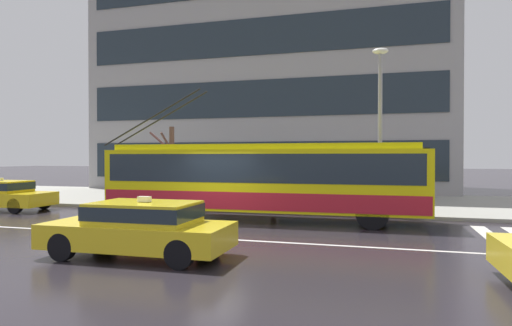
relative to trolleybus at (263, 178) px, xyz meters
name	(u,v)px	position (x,y,z in m)	size (l,w,h in m)	color
ground_plane	(203,231)	(-1.16, -2.73, -1.52)	(160.00, 160.00, 0.00)	#252127
sidewalk_slab	(275,200)	(-1.16, 6.60, -1.45)	(80.00, 10.00, 0.14)	gray
crosswalk_stripe_edge_near	(492,238)	(7.18, -1.57, -1.52)	(0.44, 4.40, 0.01)	beige
lane_centre_line	(187,237)	(-1.16, -3.93, -1.52)	(72.00, 0.14, 0.01)	silver
trolleybus	(263,178)	(0.00, 0.00, 0.00)	(12.04, 2.67, 4.82)	yellow
taxi_queued_behind_bus	(1,194)	(-11.55, -0.29, -0.82)	(4.27, 1.99, 1.39)	yellow
taxi_oncoming_near	(140,226)	(-1.09, -6.54, -0.82)	(4.30, 1.87, 1.39)	yellow
bus_shelter	(237,161)	(-2.12, 3.28, 0.57)	(3.80, 1.59, 2.64)	gray
pedestrian_at_shelter	(372,170)	(3.67, 4.16, 0.20)	(1.36, 1.36, 1.94)	black
pedestrian_approaching_curb	(401,186)	(4.86, 3.56, -0.44)	(0.49, 0.49, 1.60)	#1D3246
pedestrian_walking_past	(183,171)	(-4.41, 2.54, 0.16)	(1.09, 1.09, 1.90)	navy
pedestrian_waiting_by_pole	(273,186)	(-0.24, 2.49, -0.44)	(0.47, 0.47, 1.60)	black
street_lamp	(380,115)	(4.05, 2.16, 2.37)	(0.60, 0.32, 6.30)	gray
street_tree_bare	(171,161)	(-5.53, 3.61, 0.57)	(1.27, 1.28, 3.58)	brown
office_tower_corner_left	(276,30)	(-3.58, 16.39, 10.08)	(24.01, 11.61, 23.19)	gray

